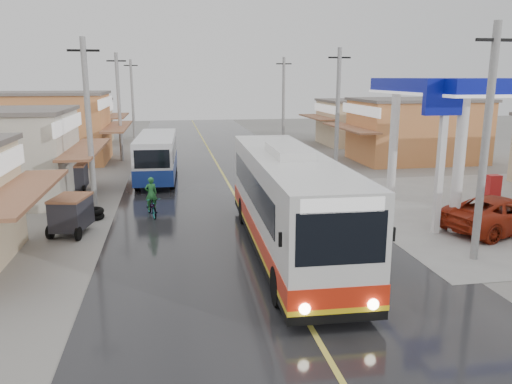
{
  "coord_description": "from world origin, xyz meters",
  "views": [
    {
      "loc": [
        -3.37,
        -14.98,
        6.25
      ],
      "look_at": [
        -0.16,
        3.48,
        1.92
      ],
      "focal_mm": 35.0,
      "sensor_mm": 36.0,
      "label": 1
    }
  ],
  "objects_px": {
    "tricycle_near": "(71,213)",
    "cyclist": "(152,203)",
    "second_bus": "(157,156)",
    "coach_bus": "(288,202)",
    "tyre_stack": "(93,214)",
    "jeepney": "(501,214)",
    "tricycle_far": "(74,176)"
  },
  "relations": [
    {
      "from": "cyclist",
      "to": "tyre_stack",
      "type": "distance_m",
      "value": 2.62
    },
    {
      "from": "coach_bus",
      "to": "tricycle_near",
      "type": "bearing_deg",
      "value": 158.18
    },
    {
      "from": "tricycle_far",
      "to": "tyre_stack",
      "type": "relative_size",
      "value": 2.2
    },
    {
      "from": "tricycle_near",
      "to": "tyre_stack",
      "type": "bearing_deg",
      "value": 87.72
    },
    {
      "from": "jeepney",
      "to": "tyre_stack",
      "type": "xyz_separation_m",
      "value": [
        -16.92,
        4.71,
        -0.49
      ]
    },
    {
      "from": "tyre_stack",
      "to": "tricycle_far",
      "type": "bearing_deg",
      "value": 106.9
    },
    {
      "from": "tricycle_far",
      "to": "tyre_stack",
      "type": "distance_m",
      "value": 6.09
    },
    {
      "from": "jeepney",
      "to": "tricycle_far",
      "type": "bearing_deg",
      "value": 43.58
    },
    {
      "from": "second_bus",
      "to": "jeepney",
      "type": "height_order",
      "value": "second_bus"
    },
    {
      "from": "second_bus",
      "to": "tricycle_near",
      "type": "relative_size",
      "value": 3.7
    },
    {
      "from": "coach_bus",
      "to": "jeepney",
      "type": "height_order",
      "value": "coach_bus"
    },
    {
      "from": "tricycle_near",
      "to": "coach_bus",
      "type": "bearing_deg",
      "value": -11.61
    },
    {
      "from": "coach_bus",
      "to": "jeepney",
      "type": "distance_m",
      "value": 9.43
    },
    {
      "from": "second_bus",
      "to": "cyclist",
      "type": "distance_m",
      "value": 8.63
    },
    {
      "from": "coach_bus",
      "to": "cyclist",
      "type": "xyz_separation_m",
      "value": [
        -5.02,
        5.64,
        -1.25
      ]
    },
    {
      "from": "second_bus",
      "to": "tyre_stack",
      "type": "distance_m",
      "value": 9.07
    },
    {
      "from": "jeepney",
      "to": "tricycle_far",
      "type": "relative_size",
      "value": 2.5
    },
    {
      "from": "jeepney",
      "to": "tricycle_far",
      "type": "height_order",
      "value": "tricycle_far"
    },
    {
      "from": "jeepney",
      "to": "cyclist",
      "type": "height_order",
      "value": "cyclist"
    },
    {
      "from": "tricycle_near",
      "to": "jeepney",
      "type": "bearing_deg",
      "value": 3.39
    },
    {
      "from": "second_bus",
      "to": "tyre_stack",
      "type": "relative_size",
      "value": 8.77
    },
    {
      "from": "tricycle_far",
      "to": "cyclist",
      "type": "bearing_deg",
      "value": -54.64
    },
    {
      "from": "tyre_stack",
      "to": "second_bus",
      "type": "bearing_deg",
      "value": 72.53
    },
    {
      "from": "second_bus",
      "to": "jeepney",
      "type": "relative_size",
      "value": 1.59
    },
    {
      "from": "jeepney",
      "to": "tyre_stack",
      "type": "distance_m",
      "value": 17.57
    },
    {
      "from": "coach_bus",
      "to": "cyclist",
      "type": "distance_m",
      "value": 7.65
    },
    {
      "from": "cyclist",
      "to": "tricycle_near",
      "type": "bearing_deg",
      "value": -159.73
    },
    {
      "from": "second_bus",
      "to": "tricycle_near",
      "type": "distance_m",
      "value": 11.2
    },
    {
      "from": "second_bus",
      "to": "cyclist",
      "type": "bearing_deg",
      "value": -88.41
    },
    {
      "from": "tricycle_near",
      "to": "tricycle_far",
      "type": "distance_m",
      "value": 8.03
    },
    {
      "from": "cyclist",
      "to": "jeepney",
      "type": "bearing_deg",
      "value": -32.01
    },
    {
      "from": "tricycle_near",
      "to": "cyclist",
      "type": "bearing_deg",
      "value": 45.92
    }
  ]
}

